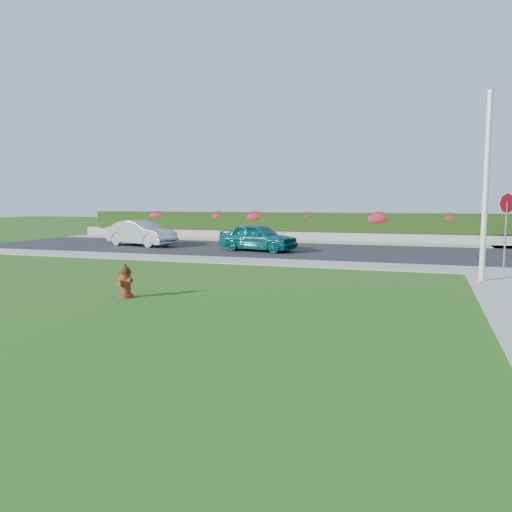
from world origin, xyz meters
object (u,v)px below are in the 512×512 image
at_px(sedan_teal, 258,237).
at_px(stop_sign, 507,212).
at_px(sedan_silver, 141,233).
at_px(utility_pole, 486,188).
at_px(fire_hydrant, 125,282).

height_order(sedan_teal, stop_sign, stop_sign).
bearing_deg(sedan_teal, stop_sign, -95.76).
xyz_separation_m(sedan_silver, utility_pole, (15.75, -7.08, 2.02)).
xyz_separation_m(sedan_silver, stop_sign, (16.75, -3.86, 1.26)).
bearing_deg(stop_sign, sedan_teal, 147.28).
relative_size(fire_hydrant, stop_sign, 0.31).
xyz_separation_m(fire_hydrant, sedan_silver, (-7.34, 12.53, 0.31)).
xyz_separation_m(sedan_teal, sedan_silver, (-6.70, 0.66, 0.02)).
height_order(utility_pole, stop_sign, utility_pole).
height_order(fire_hydrant, sedan_silver, sedan_silver).
relative_size(utility_pole, stop_sign, 2.07).
distance_m(utility_pole, stop_sign, 3.45).
distance_m(sedan_teal, stop_sign, 10.62).
xyz_separation_m(fire_hydrant, stop_sign, (9.41, 8.66, 1.57)).
bearing_deg(utility_pole, sedan_teal, 144.67).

